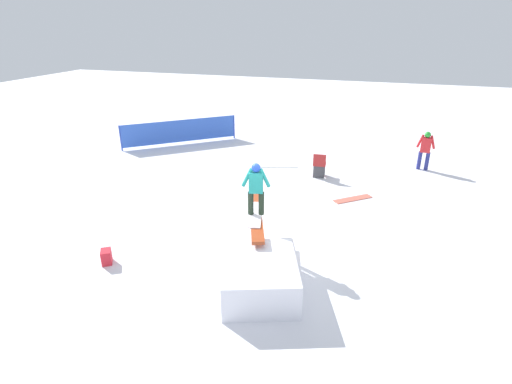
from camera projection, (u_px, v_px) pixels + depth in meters
The scene contains 10 objects.
ground_plane at pixel (256, 248), 9.88m from camera, with size 60.00×60.00×0.00m, color white.
rail_feature at pixel (256, 220), 9.58m from camera, with size 2.44×1.11×0.91m.
snow_kicker_ramp at pixel (259, 277), 8.14m from camera, with size 1.80×1.50×0.75m, color white.
main_rider_on_rail at pixel (256, 191), 9.26m from camera, with size 1.39×0.68×1.30m.
bystander_red at pixel (425, 149), 14.70m from camera, with size 0.23×0.66×1.45m.
loose_snowboard_white at pixel (278, 167), 15.28m from camera, with size 1.43×0.28×0.02m, color white.
loose_snowboard_coral at pixel (353, 199), 12.54m from camera, with size 1.30×0.28×0.02m, color #E66C58.
folding_chair at pixel (319, 166), 14.17m from camera, with size 0.47×0.47×0.88m.
backpack_on_snow at pixel (106, 257), 9.21m from camera, with size 0.30×0.22×0.34m, color red.
safety_fence at pixel (180, 131), 17.80m from camera, with size 3.34×3.97×1.10m.
Camera 1 is at (-8.11, -2.56, 5.22)m, focal length 28.00 mm.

